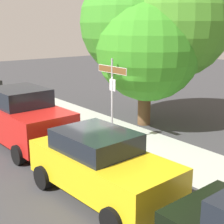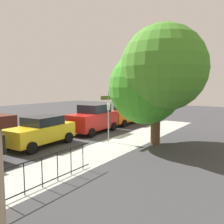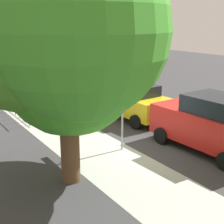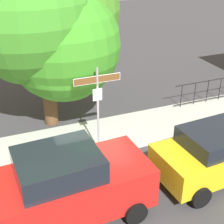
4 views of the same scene
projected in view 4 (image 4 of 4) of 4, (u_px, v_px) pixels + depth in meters
ground_plane at (88, 160)px, 11.31m from camera, size 60.00×60.00×0.00m
sidewalk_strip at (126, 131)px, 13.03m from camera, size 24.00×2.60×0.00m
street_sign at (98, 95)px, 10.81m from camera, size 1.59×0.07×3.13m
shade_tree at (50, 21)px, 11.88m from camera, size 5.99×5.58×6.71m
car_red at (68, 186)px, 8.57m from camera, size 4.37×2.31×2.08m
car_yellow at (219, 152)px, 10.21m from camera, size 4.25×2.24×1.70m
iron_fence at (220, 88)px, 15.33m from camera, size 4.90×0.04×1.07m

